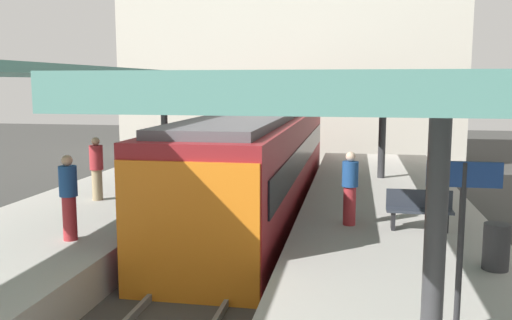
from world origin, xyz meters
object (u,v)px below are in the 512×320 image
at_px(passenger_near_bench, 97,168).
at_px(platform_sign, 462,208).
at_px(passenger_far_end, 69,196).
at_px(passenger_mid_platform, 350,187).
at_px(commuter_train, 261,160).
at_px(litter_bin, 496,247).
at_px(platform_bench, 419,209).

bearing_deg(passenger_near_bench, platform_sign, -38.97).
bearing_deg(passenger_far_end, passenger_mid_platform, 21.80).
bearing_deg(commuter_train, passenger_mid_platform, -59.45).
height_order(platform_sign, passenger_mid_platform, platform_sign).
bearing_deg(platform_sign, passenger_mid_platform, 105.39).
height_order(litter_bin, passenger_far_end, passenger_far_end).
bearing_deg(platform_sign, commuter_train, 113.10).
xyz_separation_m(commuter_train, passenger_near_bench, (-3.96, -3.32, 0.17)).
bearing_deg(commuter_train, litter_bin, -54.13).
bearing_deg(passenger_near_bench, passenger_mid_platform, -12.17).
xyz_separation_m(passenger_near_bench, passenger_far_end, (1.22, -3.69, 0.01)).
height_order(commuter_train, passenger_mid_platform, commuter_train).
bearing_deg(platform_bench, platform_sign, -90.80).
distance_m(platform_sign, passenger_mid_platform, 5.42).
xyz_separation_m(platform_bench, litter_bin, (1.01, -2.45, -0.06)).
relative_size(platform_sign, passenger_far_end, 1.27).
relative_size(platform_sign, litter_bin, 2.76).
bearing_deg(litter_bin, commuter_train, 125.87).
xyz_separation_m(platform_sign, litter_bin, (1.08, 2.60, -1.22)).
bearing_deg(platform_sign, passenger_near_bench, 141.03).
xyz_separation_m(platform_sign, passenger_near_bench, (-8.21, 6.64, -0.73)).
relative_size(litter_bin, passenger_mid_platform, 0.48).
xyz_separation_m(platform_bench, platform_sign, (-0.07, -5.05, 1.16)).
distance_m(passenger_near_bench, passenger_far_end, 3.89).
distance_m(litter_bin, passenger_mid_platform, 3.62).
height_order(commuter_train, passenger_near_bench, commuter_train).
distance_m(platform_bench, passenger_mid_platform, 1.55).
height_order(platform_sign, passenger_far_end, platform_sign).
height_order(litter_bin, passenger_mid_platform, passenger_mid_platform).
bearing_deg(platform_bench, passenger_far_end, -163.46).
bearing_deg(litter_bin, passenger_far_end, 177.48).
height_order(commuter_train, litter_bin, commuter_train).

